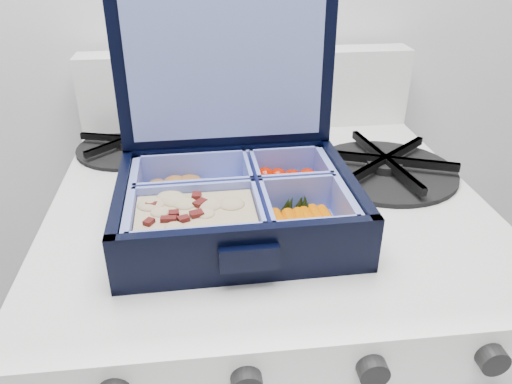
{
  "coord_description": "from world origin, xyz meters",
  "views": [
    {
      "loc": [
        0.2,
        1.16,
        1.11
      ],
      "look_at": [
        0.26,
        1.65,
        0.84
      ],
      "focal_mm": 35.0,
      "sensor_mm": 36.0,
      "label": 1
    }
  ],
  "objects": [
    {
      "name": "fork",
      "position": [
        0.33,
        1.75,
        0.8
      ],
      "size": [
        0.11,
        0.17,
        0.01
      ],
      "primitive_type": null,
      "rotation": [
        0.0,
        0.0,
        -0.5
      ],
      "color": "silver",
      "rests_on": "stove"
    },
    {
      "name": "burner_grate",
      "position": [
        0.45,
        1.75,
        0.81
      ],
      "size": [
        0.25,
        0.25,
        0.03
      ],
      "primitive_type": "cylinder",
      "rotation": [
        0.0,
        0.0,
        -0.37
      ],
      "color": "black",
      "rests_on": "stove"
    },
    {
      "name": "burner_grate_rear",
      "position": [
        0.1,
        1.87,
        0.81
      ],
      "size": [
        0.2,
        0.2,
        0.02
      ],
      "primitive_type": "cylinder",
      "rotation": [
        0.0,
        0.0,
        -0.29
      ],
      "color": "black",
      "rests_on": "stove"
    },
    {
      "name": "bento_box",
      "position": [
        0.24,
        1.63,
        0.83
      ],
      "size": [
        0.26,
        0.21,
        0.06
      ],
      "primitive_type": null,
      "rotation": [
        0.0,
        0.0,
        0.02
      ],
      "color": "black",
      "rests_on": "stove"
    }
  ]
}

